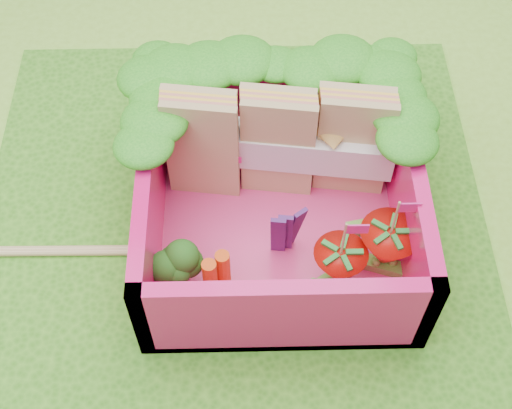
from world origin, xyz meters
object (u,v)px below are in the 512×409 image
object	(u,v)px
bento_box	(279,201)
broccoli	(171,267)
chopsticks	(20,251)
sandwich_stack	(278,143)
strawberry_right	(387,248)
strawberry_left	(339,267)

from	to	relation	value
bento_box	broccoli	world-z (taller)	bento_box
bento_box	chopsticks	xyz separation A→B (m)	(-1.29, -0.10, -0.26)
sandwich_stack	bento_box	bearing A→B (deg)	-91.00
bento_box	sandwich_stack	bearing A→B (deg)	89.00
sandwich_stack	strawberry_right	world-z (taller)	sandwich_stack
bento_box	strawberry_left	xyz separation A→B (m)	(0.27, -0.31, -0.09)
sandwich_stack	strawberry_left	xyz separation A→B (m)	(0.26, -0.61, -0.18)
sandwich_stack	chopsticks	xyz separation A→B (m)	(-1.30, -0.39, -0.34)
strawberry_right	chopsticks	bearing A→B (deg)	175.87
bento_box	sandwich_stack	distance (m)	0.31
broccoli	bento_box	bearing A→B (deg)	32.93
strawberry_left	sandwich_stack	bearing A→B (deg)	113.39
bento_box	broccoli	distance (m)	0.61
sandwich_stack	chopsticks	world-z (taller)	sandwich_stack
chopsticks	strawberry_left	bearing A→B (deg)	-7.87
broccoli	strawberry_right	world-z (taller)	strawberry_right
bento_box	strawberry_right	distance (m)	0.56
strawberry_left	chopsticks	bearing A→B (deg)	172.13
broccoli	strawberry_right	xyz separation A→B (m)	(1.01, 0.10, -0.03)
bento_box	broccoli	size ratio (longest dim) A/B	4.22
broccoli	strawberry_right	size ratio (longest dim) A/B	0.59
broccoli	strawberry_left	world-z (taller)	strawberry_left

